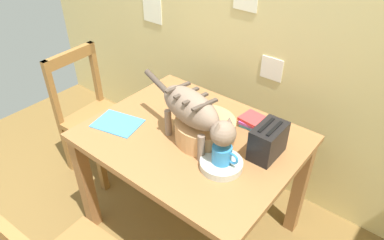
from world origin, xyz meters
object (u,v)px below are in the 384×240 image
coffee_mug (222,154)px  saucer_bowl (221,164)px  toaster (268,141)px  book_stack (255,122)px  dining_table (192,148)px  wicker_basket (205,130)px  cat (194,111)px  wooden_chair_near (94,116)px  magazine (118,123)px

coffee_mug → saucer_bowl: bearing=180.0°
toaster → book_stack: bearing=133.6°
dining_table → wicker_basket: wicker_basket is taller
cat → toaster: cat is taller
wicker_basket → wooden_chair_near: size_ratio=0.35×
coffee_mug → toaster: 0.25m
coffee_mug → wicker_basket: size_ratio=0.43×
magazine → wooden_chair_near: bearing=145.7°
cat → magazine: (-0.46, -0.12, -0.21)m
wooden_chair_near → toaster: bearing=90.2°
cat → wicker_basket: cat is taller
coffee_mug → wooden_chair_near: (-1.22, 0.13, -0.38)m
magazine → toaster: bearing=7.0°
saucer_bowl → toaster: 0.26m
coffee_mug → wicker_basket: bearing=147.5°
dining_table → cat: size_ratio=1.67×
cat → wicker_basket: (0.01, 0.08, -0.15)m
toaster → saucer_bowl: bearing=-119.2°
cat → toaster: 0.39m
saucer_bowl → wooden_chair_near: wooden_chair_near is taller
toaster → wooden_chair_near: (-1.34, -0.08, -0.38)m
magazine → toaster: 0.84m
wicker_basket → magazine: bearing=-156.9°
book_stack → wicker_basket: size_ratio=0.53×
magazine → dining_table: bearing=11.4°
dining_table → wooden_chair_near: size_ratio=1.22×
coffee_mug → wooden_chair_near: wooden_chair_near is taller
magazine → toaster: (0.78, 0.29, 0.08)m
saucer_bowl → toaster: toaster is taller
magazine → wooden_chair_near: size_ratio=0.28×
cat → magazine: size_ratio=2.64×
dining_table → cat: cat is taller
dining_table → coffee_mug: size_ratio=8.16×
dining_table → wooden_chair_near: (-0.95, 0.03, -0.20)m
cat → coffee_mug: 0.25m
dining_table → book_stack: book_stack is taller
saucer_bowl → coffee_mug: 0.06m
cat → coffee_mug: bearing=90.2°
cat → toaster: size_ratio=3.37×
dining_table → cat: (0.07, -0.06, 0.31)m
wooden_chair_near → magazine: bearing=65.8°
dining_table → book_stack: (0.22, 0.29, 0.12)m
dining_table → coffee_mug: bearing=-21.7°
dining_table → saucer_bowl: 0.31m
saucer_bowl → wicker_basket: (-0.19, 0.12, 0.04)m
wicker_basket → coffee_mug: bearing=-32.5°
dining_table → coffee_mug: 0.34m
saucer_bowl → toaster: (0.12, 0.22, 0.07)m
saucer_bowl → magazine: (-0.66, -0.07, -0.02)m
cat → magazine: bearing=-63.4°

